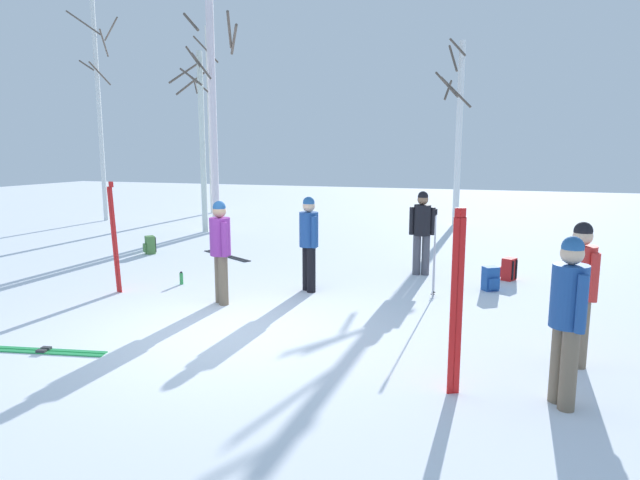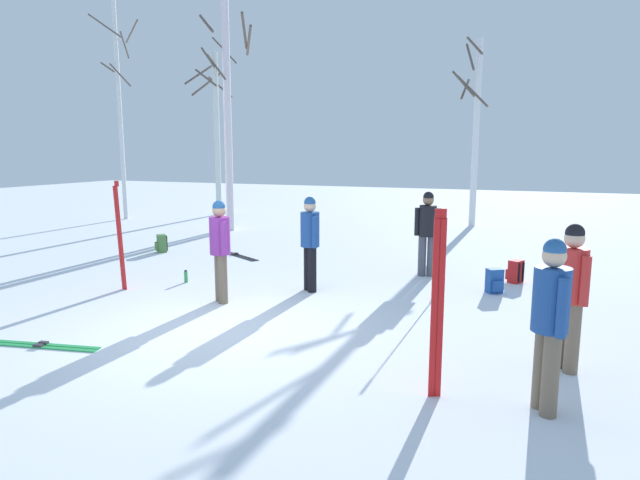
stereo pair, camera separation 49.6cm
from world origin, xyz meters
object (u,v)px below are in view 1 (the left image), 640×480
at_px(person_4, 422,227).
at_px(ski_pair_planted_0, 114,238).
at_px(backpack_2, 491,279).
at_px(birch_tree_3, 213,104).
at_px(person_2, 220,246).
at_px(ski_pair_lying_1, 226,256).
at_px(person_0, 309,238).
at_px(birch_tree_4, 458,129).
at_px(ski_poles_0, 435,251).
at_px(backpack_0, 509,269).
at_px(person_3, 568,311).
at_px(ski_pair_lying_0, 41,351).
at_px(backpack_1, 150,245).
at_px(birch_tree_1, 210,119).
at_px(water_bottle_0, 181,278).
at_px(birch_tree_2, 201,136).
at_px(birch_tree_0, 99,105).
at_px(ski_pair_planted_1, 456,304).
at_px(person_1, 579,284).

distance_m(person_4, ski_pair_planted_0, 5.89).
distance_m(backpack_2, birch_tree_3, 10.38).
xyz_separation_m(person_2, ski_pair_lying_1, (-1.92, 3.66, -0.97)).
xyz_separation_m(person_0, backpack_2, (3.12, 1.10, -0.77)).
height_order(person_2, birch_tree_4, birch_tree_4).
height_order(ski_poles_0, backpack_0, ski_poles_0).
bearing_deg(person_3, person_4, 112.23).
xyz_separation_m(person_4, backpack_2, (1.39, -0.86, -0.77)).
bearing_deg(birch_tree_3, birch_tree_4, 29.15).
xyz_separation_m(person_2, ski_pair_lying_0, (-1.10, -2.68, -0.97)).
distance_m(person_0, ski_pair_lying_1, 4.00).
distance_m(person_4, ski_poles_0, 1.74).
bearing_deg(ski_pair_lying_0, person_3, 5.11).
height_order(person_4, backpack_1, person_4).
bearing_deg(person_2, ski_poles_0, 24.92).
xyz_separation_m(birch_tree_1, birch_tree_4, (9.71, -0.55, -0.54)).
relative_size(backpack_1, backpack_2, 1.00).
xyz_separation_m(ski_pair_planted_0, birch_tree_1, (-4.75, 11.58, 2.77)).
relative_size(water_bottle_0, birch_tree_2, 0.04).
relative_size(person_4, ski_pair_planted_0, 0.86).
relative_size(ski_pair_lying_1, backpack_0, 3.85).
relative_size(ski_pair_lying_0, birch_tree_3, 0.23).
distance_m(backpack_0, backpack_2, 1.00).
height_order(backpack_0, birch_tree_4, birch_tree_4).
relative_size(person_0, birch_tree_3, 0.23).
bearing_deg(birch_tree_2, birch_tree_0, 164.83).
bearing_deg(birch_tree_3, ski_pair_planted_1, -49.13).
height_order(person_0, ski_poles_0, person_0).
relative_size(person_0, ski_pair_lying_0, 0.99).
bearing_deg(backpack_0, person_1, -80.44).
height_order(ski_pair_planted_0, birch_tree_1, birch_tree_1).
xyz_separation_m(ski_pair_planted_1, water_bottle_0, (-5.33, 3.11, -0.86)).
relative_size(person_1, ski_pair_lying_0, 0.99).
xyz_separation_m(person_1, birch_tree_1, (-12.15, 12.60, 2.78)).
bearing_deg(ski_pair_lying_0, backpack_0, 46.67).
bearing_deg(person_0, water_bottle_0, -172.53).
relative_size(person_2, birch_tree_3, 0.23).
relative_size(person_4, birch_tree_4, 0.28).
bearing_deg(ski_pair_planted_0, person_2, -1.56).
bearing_deg(water_bottle_0, ski_poles_0, 7.62).
bearing_deg(person_2, backpack_2, 28.95).
relative_size(person_3, ski_poles_0, 1.11).
height_order(backpack_2, birch_tree_1, birch_tree_1).
distance_m(backpack_0, birch_tree_3, 10.23).
distance_m(person_4, ski_pair_lying_1, 4.86).
relative_size(ski_pair_planted_0, ski_pair_lying_1, 1.17).
bearing_deg(person_1, birch_tree_2, 140.90).
distance_m(person_1, birch_tree_1, 17.72).
relative_size(ski_pair_planted_0, backpack_0, 4.52).
relative_size(ski_pair_planted_1, birch_tree_0, 0.25).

